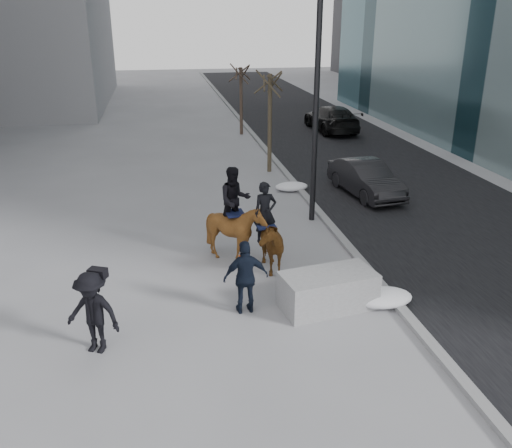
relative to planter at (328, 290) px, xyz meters
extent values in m
plane|color=gray|center=(-1.38, 0.60, -0.43)|extent=(120.00, 120.00, 0.00)
cube|color=black|center=(5.62, 10.60, -0.43)|extent=(8.00, 90.00, 0.01)
cube|color=gray|center=(1.62, 10.60, -0.37)|extent=(0.25, 90.00, 0.12)
cube|color=#98989B|center=(0.00, 0.00, 0.00)|extent=(2.32, 1.44, 0.87)
imported|color=black|center=(3.94, 7.93, 0.22)|extent=(1.89, 4.09, 1.30)
imported|color=black|center=(6.37, 19.83, 0.31)|extent=(2.30, 5.20, 1.49)
imported|color=#47230E|center=(-1.03, 2.22, 0.35)|extent=(0.98, 1.91, 1.57)
imported|color=black|center=(-1.03, 2.37, 1.15)|extent=(0.62, 0.43, 1.64)
cube|color=#0D1433|center=(-1.03, 2.37, 0.80)|extent=(0.52, 0.59, 0.06)
imported|color=#542F10|center=(-1.74, 2.89, 0.44)|extent=(1.53, 1.69, 1.74)
imported|color=black|center=(-1.74, 3.04, 1.32)|extent=(0.94, 0.76, 1.82)
cube|color=#0E1333|center=(-1.74, 3.04, 0.94)|extent=(0.52, 0.60, 0.06)
imported|color=black|center=(-1.91, 0.14, 0.44)|extent=(1.05, 0.48, 1.75)
cylinder|color=#BF420B|center=(-1.96, 0.69, 0.72)|extent=(0.04, 0.18, 0.07)
imported|color=black|center=(-5.16, -0.87, 0.44)|extent=(1.30, 1.07, 1.75)
cube|color=black|center=(-5.01, -0.62, 1.19)|extent=(0.42, 0.35, 0.20)
cylinder|color=black|center=(1.22, 5.70, 4.07)|extent=(0.18, 0.18, 9.00)
ellipsoid|color=white|center=(1.32, 8.95, -0.27)|extent=(1.28, 0.81, 0.32)
ellipsoid|color=white|center=(1.32, -0.12, -0.25)|extent=(1.42, 0.90, 0.36)
camera|label=1|loc=(-3.62, -10.70, 5.98)|focal=38.00mm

